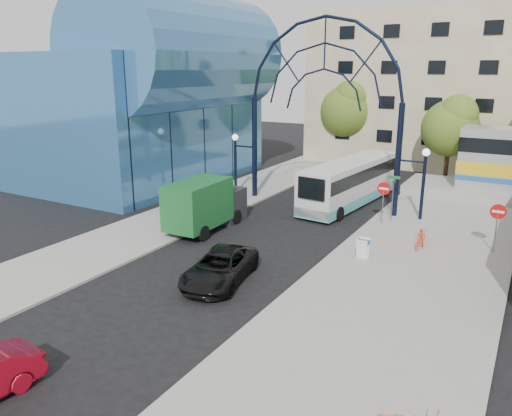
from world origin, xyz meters
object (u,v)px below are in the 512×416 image
Objects in this scene: street_name_sign at (393,189)px; black_suv at (220,267)px; sandwich_board at (363,246)px; green_truck at (206,204)px; bike_near_a at (422,234)px; stop_sign at (384,192)px; gateway_arch at (324,75)px; tree_north_a at (452,125)px; do_not_enter_sign at (498,216)px; bike_near_b at (421,239)px; tree_north_b at (348,108)px; city_bus at (351,182)px.

street_name_sign reaches higher than black_suv.
green_truck reaches higher than sandwich_board.
green_truck is at bearing 178.02° from sandwich_board.
black_suv is (-4.61, -5.47, -0.08)m from sandwich_board.
black_suv is 2.80× the size of bike_near_a.
bike_near_a is (2.81, -2.32, -1.42)m from stop_sign.
gateway_arch reaches higher than bike_near_a.
stop_sign is 14.23m from tree_north_a.
gateway_arch reaches higher than do_not_enter_sign.
bike_near_b is at bearing 10.71° from green_truck.
sandwich_board is (5.60, -8.02, -7.81)m from gateway_arch.
gateway_arch is at bearing -76.32° from tree_north_b.
stop_sign is at bearing -42.25° from city_bus.
bike_near_a is (-3.39, -0.32, -1.41)m from do_not_enter_sign.
do_not_enter_sign is at bearing -24.89° from city_bus.
gateway_arch is at bearing 62.31° from green_truck.
black_suv is at bearing -101.41° from tree_north_a.
city_bus reaches higher than black_suv.
tree_north_b reaches higher than bike_near_b.
city_bus is at bearing 149.30° from do_not_enter_sign.
bike_near_a is (2.01, 3.70, -0.17)m from sandwich_board.
sandwich_board is 10.47m from city_bus.
bike_near_a is (11.49, -20.25, -4.70)m from tree_north_b.
street_name_sign reaches higher than do_not_enter_sign.
street_name_sign is 0.25× the size of city_bus.
tree_north_a is 17.68m from bike_near_b.
black_suv is 11.31m from bike_near_a.
tree_north_a is at bearing -21.80° from tree_north_b.
do_not_enter_sign is 2.51× the size of sandwich_board.
city_bus is (-3.24, 3.61, -0.44)m from stop_sign.
green_truck is (0.09, -23.62, -3.80)m from tree_north_b.
bike_near_b is at bearing 52.98° from sandwich_board.
sandwich_board is 20.33m from tree_north_a.
tree_north_b is at bearing 111.59° from sandwich_board.
do_not_enter_sign is 1.45× the size of bike_near_a.
tree_north_a is at bearing 67.74° from black_suv.
tree_north_b is 0.73× the size of city_bus.
sandwich_board is at bearing -82.43° from stop_sign.
stop_sign is 6.51m from do_not_enter_sign.
green_truck is 3.71× the size of bike_near_b.
street_name_sign is 1.76× the size of bike_near_b.
tree_north_a is 1.19× the size of green_truck.
city_bus is 9.24m from bike_near_b.
stop_sign is 10.32m from green_truck.
street_name_sign is at bearing 33.54° from green_truck.
stop_sign is 2.53× the size of sandwich_board.
street_name_sign is (5.20, -1.40, -6.43)m from gateway_arch.
gateway_arch is at bearing 149.68° from bike_near_b.
city_bus is 2.30× the size of black_suv.
sandwich_board is at bearing -91.50° from tree_north_a.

